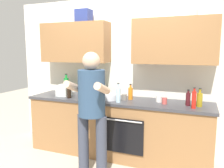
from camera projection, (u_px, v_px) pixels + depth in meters
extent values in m
plane|color=#B2A893|center=(116.00, 154.00, 3.62)|extent=(12.00, 12.00, 0.00)
cube|color=silver|center=(124.00, 74.00, 3.77)|extent=(4.00, 0.06, 2.50)
cube|color=olive|center=(75.00, 43.00, 3.81)|extent=(1.18, 0.32, 0.65)
cube|color=olive|center=(174.00, 41.00, 3.23)|extent=(1.18, 0.32, 0.65)
cylinder|color=silver|center=(186.00, 14.00, 3.13)|extent=(0.32, 0.32, 0.10)
cube|color=navy|center=(84.00, 16.00, 3.69)|extent=(0.24, 0.20, 0.20)
cube|color=olive|center=(117.00, 129.00, 3.56)|extent=(2.80, 0.60, 0.86)
cube|color=#38383D|center=(117.00, 101.00, 3.50)|extent=(2.84, 0.64, 0.04)
cube|color=black|center=(124.00, 136.00, 3.19)|extent=(0.56, 0.02, 0.50)
cylinder|color=silver|center=(124.00, 121.00, 3.13)|extent=(0.52, 0.02, 0.02)
cylinder|color=#383D4C|center=(83.00, 145.00, 2.99)|extent=(0.14, 0.14, 0.83)
cylinder|color=#383D4C|center=(101.00, 148.00, 2.89)|extent=(0.14, 0.14, 0.83)
cylinder|color=navy|center=(92.00, 93.00, 2.84)|extent=(0.34, 0.34, 0.58)
sphere|color=#D8AD8C|center=(91.00, 61.00, 2.78)|extent=(0.22, 0.22, 0.22)
cylinder|color=#D8AD8C|center=(73.00, 87.00, 2.79)|extent=(0.09, 0.31, 0.19)
cylinder|color=#D8AD8C|center=(102.00, 89.00, 2.64)|extent=(0.09, 0.31, 0.19)
cylinder|color=silver|center=(118.00, 95.00, 3.28)|extent=(0.07, 0.07, 0.21)
cylinder|color=silver|center=(118.00, 86.00, 3.26)|extent=(0.03, 0.03, 0.06)
cylinder|color=black|center=(118.00, 83.00, 3.25)|extent=(0.03, 0.03, 0.01)
cylinder|color=#198C33|center=(66.00, 86.00, 3.97)|extent=(0.08, 0.08, 0.27)
cylinder|color=#198C33|center=(66.00, 76.00, 3.94)|extent=(0.03, 0.03, 0.06)
cylinder|color=black|center=(66.00, 74.00, 3.94)|extent=(0.04, 0.04, 0.02)
cylinder|color=#8C4C14|center=(200.00, 98.00, 3.20)|extent=(0.07, 0.07, 0.15)
cylinder|color=#8C4C14|center=(200.00, 92.00, 3.19)|extent=(0.04, 0.04, 0.03)
cylinder|color=black|center=(200.00, 90.00, 3.18)|extent=(0.04, 0.04, 0.02)
cylinder|color=orange|center=(131.00, 94.00, 3.47)|extent=(0.07, 0.07, 0.18)
cylinder|color=orange|center=(131.00, 86.00, 3.45)|extent=(0.03, 0.03, 0.05)
cylinder|color=black|center=(131.00, 84.00, 3.45)|extent=(0.03, 0.03, 0.02)
cylinder|color=red|center=(194.00, 100.00, 2.92)|extent=(0.06, 0.06, 0.22)
cylinder|color=red|center=(194.00, 90.00, 2.90)|extent=(0.03, 0.03, 0.04)
cylinder|color=black|center=(195.00, 88.00, 2.90)|extent=(0.03, 0.03, 0.01)
cylinder|color=#471419|center=(188.00, 99.00, 3.08)|extent=(0.06, 0.06, 0.17)
cylinder|color=#471419|center=(188.00, 92.00, 3.06)|extent=(0.03, 0.03, 0.03)
cylinder|color=black|center=(188.00, 90.00, 3.06)|extent=(0.03, 0.03, 0.01)
cylinder|color=olive|center=(200.00, 100.00, 3.02)|extent=(0.08, 0.08, 0.18)
cylinder|color=olive|center=(200.00, 91.00, 3.00)|extent=(0.03, 0.03, 0.05)
cylinder|color=black|center=(200.00, 89.00, 3.00)|extent=(0.03, 0.03, 0.01)
cylinder|color=black|center=(69.00, 92.00, 3.58)|extent=(0.07, 0.07, 0.18)
cylinder|color=black|center=(69.00, 85.00, 3.56)|extent=(0.04, 0.04, 0.07)
cylinder|color=black|center=(69.00, 82.00, 3.56)|extent=(0.04, 0.04, 0.02)
cylinder|color=white|center=(159.00, 99.00, 3.31)|extent=(0.09, 0.09, 0.09)
cylinder|color=#BF4C47|center=(164.00, 101.00, 3.18)|extent=(0.07, 0.07, 0.09)
cylinder|color=slate|center=(124.00, 97.00, 3.41)|extent=(0.07, 0.07, 0.09)
cylinder|color=silver|center=(110.00, 97.00, 3.47)|extent=(0.27, 0.27, 0.09)
cube|color=brown|center=(85.00, 88.00, 3.78)|extent=(0.10, 0.14, 0.25)
cylinder|color=black|center=(83.00, 79.00, 3.74)|extent=(0.02, 0.02, 0.06)
cylinder|color=black|center=(86.00, 79.00, 3.77)|extent=(0.02, 0.02, 0.06)
cylinder|color=#9E6647|center=(96.00, 93.00, 3.71)|extent=(0.10, 0.10, 0.11)
sphere|color=#2D6B28|center=(96.00, 85.00, 3.69)|extent=(0.22, 0.22, 0.22)
cube|color=silver|center=(64.00, 90.00, 3.76)|extent=(0.20, 0.22, 0.19)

